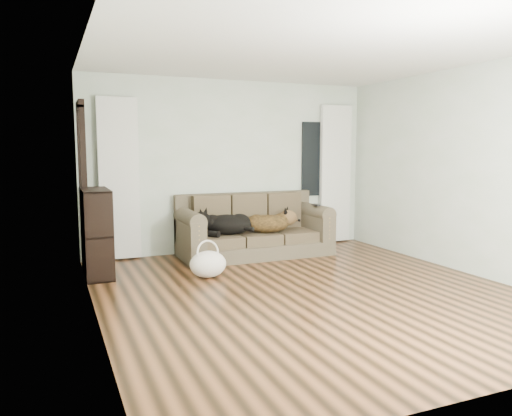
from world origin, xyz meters
name	(u,v)px	position (x,y,z in m)	size (l,w,h in m)	color
floor	(309,291)	(0.00, 0.00, 0.00)	(5.00, 5.00, 0.00)	black
ceiling	(313,49)	(0.00, 0.00, 2.60)	(5.00, 5.00, 0.00)	white
wall_back	(232,166)	(0.00, 2.50, 1.30)	(4.50, 0.04, 2.60)	silver
wall_left	(92,179)	(-2.25, 0.00, 1.30)	(0.04, 5.00, 2.60)	silver
wall_right	(469,170)	(2.25, 0.00, 1.30)	(0.04, 5.00, 2.60)	silver
curtain_left	(119,179)	(-1.70, 2.42, 1.15)	(0.55, 0.08, 2.25)	white
curtain_right	(335,174)	(1.80, 2.42, 1.15)	(0.55, 0.08, 2.25)	white
window_pane	(315,159)	(1.45, 2.47, 1.40)	(0.50, 0.03, 1.20)	black
door_casing	(83,189)	(-2.20, 2.05, 1.05)	(0.07, 0.60, 2.10)	black
sofa	(255,225)	(0.17, 1.97, 0.45)	(2.19, 0.95, 0.90)	#3F3629
dog_black_lab	(225,225)	(-0.31, 1.96, 0.48)	(0.69, 0.48, 0.29)	black
dog_shepherd	(270,223)	(0.36, 1.87, 0.49)	(0.66, 0.46, 0.29)	black
tv_remote	(316,205)	(1.08, 1.78, 0.73)	(0.05, 0.19, 0.02)	black
tote_bag	(208,265)	(-0.86, 1.01, 0.16)	(0.45, 0.35, 0.33)	silver
bookshelf	(97,236)	(-2.09, 1.66, 0.50)	(0.32, 0.86, 1.08)	black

